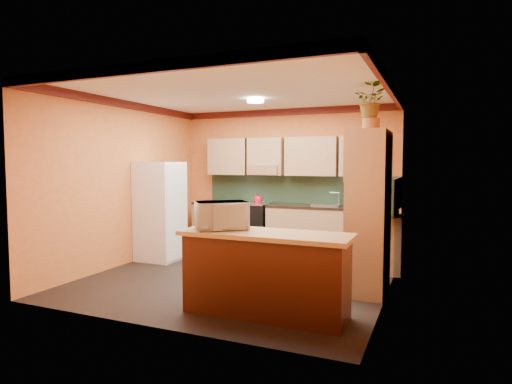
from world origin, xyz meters
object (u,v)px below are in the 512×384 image
base_cabinets_back (285,230)px  stove (254,227)px  fridge (160,211)px  pantry (369,212)px  microwave (221,215)px  breakfast_bar (265,276)px

base_cabinets_back → stove: size_ratio=4.01×
base_cabinets_back → fridge: bearing=-144.5°
base_cabinets_back → pantry: size_ratio=1.74×
stove → pantry: bearing=-36.7°
stove → microwave: microwave is taller
pantry → stove: bearing=143.3°
pantry → microwave: pantry is taller
stove → microwave: bearing=-73.4°
fridge → pantry: pantry is taller
base_cabinets_back → microwave: size_ratio=6.38×
breakfast_bar → microwave: bearing=180.0°
breakfast_bar → microwave: microwave is taller
base_cabinets_back → microwave: bearing=-84.4°
stove → breakfast_bar: (1.47, -3.12, -0.02)m
stove → base_cabinets_back: bearing=0.0°
fridge → breakfast_bar: fridge is taller
fridge → breakfast_bar: 3.27m
base_cabinets_back → stove: bearing=-180.0°
fridge → pantry: (3.60, -0.46, 0.20)m
fridge → microwave: 2.82m
base_cabinets_back → fridge: (-1.84, -1.31, 0.41)m
stove → pantry: (2.39, -1.78, 0.59)m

